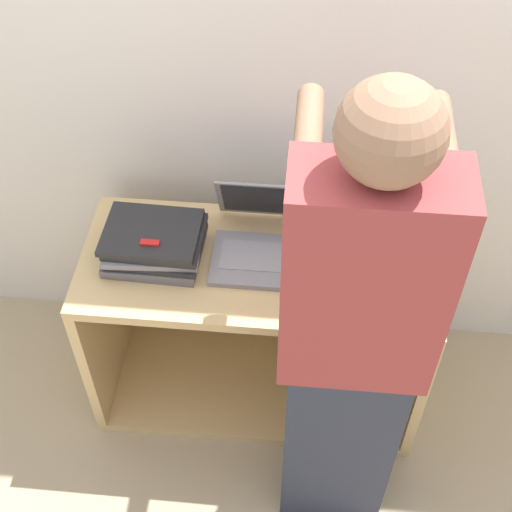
{
  "coord_description": "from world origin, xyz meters",
  "views": [
    {
      "loc": [
        0.14,
        -1.29,
        2.49
      ],
      "look_at": [
        0.0,
        0.19,
        0.86
      ],
      "focal_mm": 50.0,
      "sensor_mm": 36.0,
      "label": 1
    }
  ],
  "objects": [
    {
      "name": "ground_plane",
      "position": [
        0.0,
        0.0,
        0.0
      ],
      "size": [
        12.0,
        12.0,
        0.0
      ],
      "primitive_type": "plane",
      "color": "tan"
    },
    {
      "name": "cart",
      "position": [
        0.0,
        0.33,
        0.37
      ],
      "size": [
        1.19,
        0.53,
        0.74
      ],
      "color": "tan",
      "rests_on": "ground_plane"
    },
    {
      "name": "person",
      "position": [
        0.3,
        -0.15,
        0.88
      ],
      "size": [
        0.4,
        0.53,
        1.74
      ],
      "color": "#2D3342",
      "rests_on": "ground_plane"
    },
    {
      "name": "laptop_open",
      "position": [
        0.0,
        0.32,
        0.79
      ],
      "size": [
        0.31,
        0.34,
        0.24
      ],
      "color": "gray",
      "rests_on": "cart"
    },
    {
      "name": "laptop_stack_right",
      "position": [
        0.34,
        0.27,
        0.8
      ],
      "size": [
        0.32,
        0.25,
        0.12
      ],
      "color": "#232326",
      "rests_on": "cart"
    },
    {
      "name": "laptop_stack_left",
      "position": [
        -0.34,
        0.26,
        0.8
      ],
      "size": [
        0.33,
        0.25,
        0.12
      ],
      "color": "slate",
      "rests_on": "cart"
    },
    {
      "name": "wall_back",
      "position": [
        0.0,
        0.64,
        1.2
      ],
      "size": [
        8.0,
        0.05,
        2.4
      ],
      "color": "silver",
      "rests_on": "ground_plane"
    },
    {
      "name": "inventory_tag",
      "position": [
        -0.34,
        0.21,
        0.86
      ],
      "size": [
        0.06,
        0.02,
        0.01
      ],
      "color": "red",
      "rests_on": "laptop_stack_left"
    }
  ]
}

